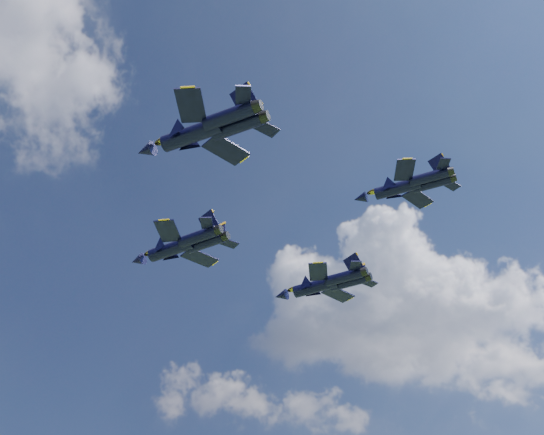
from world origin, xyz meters
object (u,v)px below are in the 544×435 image
Objects in this scene: jet_lead at (169,249)px; jet_slot at (394,189)px; jet_right at (313,287)px; jet_left at (188,135)px.

jet_lead reaches higher than jet_slot.
jet_slot is at bearing -130.89° from jet_right.
jet_right is 26.39m from jet_slot.
jet_left is 39.35m from jet_right.
jet_lead is 28.15m from jet_left.
jet_left is 28.44m from jet_slot.
jet_right reaches higher than jet_left.
jet_slot is (-8.01, -25.14, 0.43)m from jet_right.
jet_right is at bearing 45.91° from jet_slot.
jet_lead is 1.01× the size of jet_left.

